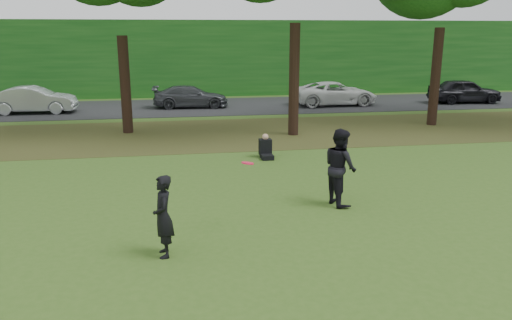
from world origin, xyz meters
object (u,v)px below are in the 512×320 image
(player_left, at_px, (163,216))
(seated_person, at_px, (266,149))
(frisbee, at_px, (248,163))
(player_right, at_px, (340,167))

(player_left, height_order, seated_person, player_left)
(player_left, bearing_deg, frisbee, 113.88)
(player_left, xyz_separation_m, frisbee, (1.82, 1.05, 0.72))
(player_right, xyz_separation_m, frisbee, (-2.56, -1.32, 0.56))
(player_left, relative_size, frisbee, 4.78)
(player_right, relative_size, frisbee, 5.71)
(frisbee, bearing_deg, seated_person, 76.09)
(player_left, bearing_deg, player_right, 112.38)
(player_left, xyz_separation_m, seated_person, (3.39, 7.42, -0.51))
(player_left, distance_m, frisbee, 2.21)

